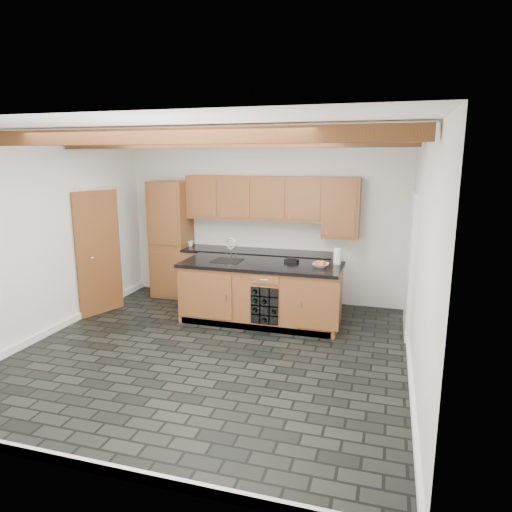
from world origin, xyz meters
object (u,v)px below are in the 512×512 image
Objects in this scene: paper_towel at (337,256)px; fruit_bowl at (321,265)px; kitchen_scale at (292,260)px; island at (261,293)px.

fruit_bowl is at bearing -128.13° from paper_towel.
fruit_bowl is (0.48, -0.19, -0.00)m from kitchen_scale.
fruit_bowl is 0.98× the size of paper_towel.
island is at bearing -166.36° from paper_towel.
island is at bearing -145.49° from kitchen_scale.
paper_towel reaches higher than island.
fruit_bowl reaches higher than island.
paper_towel is at bearing 16.68° from kitchen_scale.
paper_towel is (1.11, 0.27, 0.58)m from island.
kitchen_scale is 0.51m from fruit_bowl.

